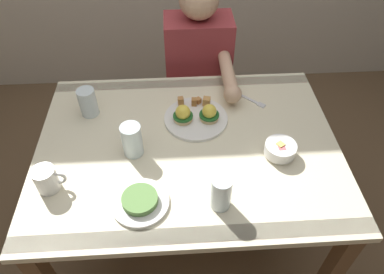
# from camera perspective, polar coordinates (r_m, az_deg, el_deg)

# --- Properties ---
(ground_plane) EXTENTS (6.00, 6.00, 0.00)m
(ground_plane) POSITION_cam_1_polar(r_m,az_deg,el_deg) (2.03, -0.49, -15.63)
(ground_plane) COLOR brown
(dining_table) EXTENTS (1.20, 0.90, 0.74)m
(dining_table) POSITION_cam_1_polar(r_m,az_deg,el_deg) (1.50, -0.64, -3.93)
(dining_table) COLOR beige
(dining_table) RESTS_ON ground_plane
(eggs_benedict_plate) EXTENTS (0.27, 0.27, 0.09)m
(eggs_benedict_plate) POSITION_cam_1_polar(r_m,az_deg,el_deg) (1.51, 0.61, 3.41)
(eggs_benedict_plate) COLOR white
(eggs_benedict_plate) RESTS_ON dining_table
(fruit_bowl) EXTENTS (0.12, 0.12, 0.06)m
(fruit_bowl) POSITION_cam_1_polar(r_m,az_deg,el_deg) (1.40, 13.88, -1.94)
(fruit_bowl) COLOR white
(fruit_bowl) RESTS_ON dining_table
(coffee_mug) EXTENTS (0.11, 0.08, 0.09)m
(coffee_mug) POSITION_cam_1_polar(r_m,az_deg,el_deg) (1.34, -22.22, -6.21)
(coffee_mug) COLOR white
(coffee_mug) RESTS_ON dining_table
(fork) EXTENTS (0.13, 0.12, 0.00)m
(fork) POSITION_cam_1_polar(r_m,az_deg,el_deg) (1.64, 9.55, 5.77)
(fork) COLOR silver
(fork) RESTS_ON dining_table
(water_glass_near) EXTENTS (0.08, 0.08, 0.12)m
(water_glass_near) POSITION_cam_1_polar(r_m,az_deg,el_deg) (1.58, -16.23, 5.12)
(water_glass_near) COLOR silver
(water_glass_near) RESTS_ON dining_table
(water_glass_far) EXTENTS (0.08, 0.08, 0.14)m
(water_glass_far) POSITION_cam_1_polar(r_m,az_deg,el_deg) (1.37, -9.53, -0.64)
(water_glass_far) COLOR silver
(water_glass_far) RESTS_ON dining_table
(water_glass_extra) EXTENTS (0.07, 0.07, 0.13)m
(water_glass_extra) POSITION_cam_1_polar(r_m,az_deg,el_deg) (1.20, 4.64, -9.12)
(water_glass_extra) COLOR silver
(water_glass_extra) RESTS_ON dining_table
(side_plate) EXTENTS (0.20, 0.20, 0.04)m
(side_plate) POSITION_cam_1_polar(r_m,az_deg,el_deg) (1.25, -8.29, -10.10)
(side_plate) COLOR white
(side_plate) RESTS_ON dining_table
(diner_person) EXTENTS (0.34, 0.54, 1.14)m
(diner_person) POSITION_cam_1_polar(r_m,az_deg,el_deg) (1.94, 1.13, 10.13)
(diner_person) COLOR #33333D
(diner_person) RESTS_ON ground_plane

